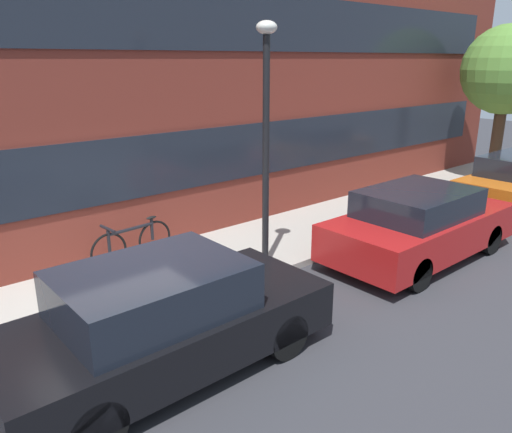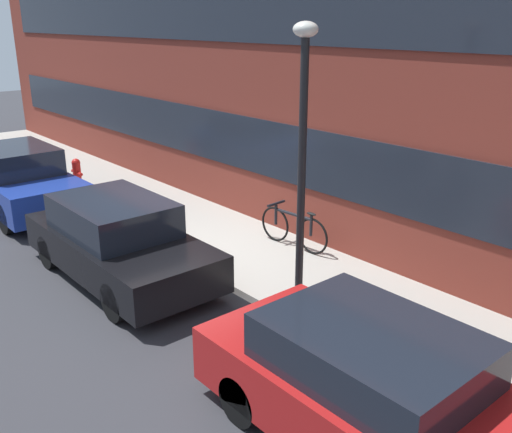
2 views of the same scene
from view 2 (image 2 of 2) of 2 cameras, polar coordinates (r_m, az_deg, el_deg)
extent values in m
plane|color=#333338|center=(10.13, -7.66, -4.65)|extent=(56.00, 56.00, 0.00)
cube|color=#A8A399|center=(10.72, -2.46, -2.77)|extent=(28.00, 2.33, 0.12)
cube|color=maroon|center=(11.01, 4.19, 17.75)|extent=(28.00, 0.90, 7.60)
cube|color=#1E232D|center=(10.95, 2.16, 6.55)|extent=(25.76, 0.04, 1.10)
cube|color=#1E232D|center=(10.69, 2.33, 19.78)|extent=(25.76, 0.04, 1.10)
cube|color=#1E3899|center=(13.55, -22.41, 2.73)|extent=(3.80, 1.65, 0.65)
cube|color=black|center=(13.55, -22.94, 5.29)|extent=(1.98, 1.46, 0.55)
cylinder|color=black|center=(12.79, -17.45, 1.24)|extent=(0.64, 0.18, 0.64)
cylinder|color=black|center=(12.33, -23.69, -0.17)|extent=(0.64, 0.18, 0.64)
cylinder|color=black|center=(14.92, -21.11, 3.32)|extent=(0.64, 0.18, 0.64)
cube|color=black|center=(9.54, -13.40, -3.26)|extent=(3.88, 1.65, 0.58)
cube|color=black|center=(9.48, -14.09, 0.12)|extent=(2.02, 1.45, 0.53)
cylinder|color=black|center=(9.01, -5.57, -5.67)|extent=(0.58, 0.18, 0.58)
cylinder|color=black|center=(8.35, -13.90, -8.28)|extent=(0.58, 0.18, 0.58)
cylinder|color=black|center=(10.93, -12.85, -1.52)|extent=(0.58, 0.18, 0.58)
cylinder|color=black|center=(10.39, -19.99, -3.33)|extent=(0.58, 0.18, 0.58)
cube|color=#AD1919|center=(5.90, 12.39, -18.06)|extent=(3.90, 1.68, 0.64)
cube|color=black|center=(5.67, 11.52, -12.95)|extent=(2.03, 1.48, 0.46)
cylinder|color=black|center=(7.14, 8.19, -12.97)|extent=(0.56, 0.18, 0.56)
cylinder|color=black|center=(6.27, -1.47, -17.86)|extent=(0.56, 0.18, 0.56)
cylinder|color=red|center=(14.90, -17.35, 3.00)|extent=(0.29, 0.29, 0.04)
cylinder|color=red|center=(14.83, -17.45, 4.02)|extent=(0.20, 0.20, 0.51)
sphere|color=red|center=(14.76, -17.57, 5.14)|extent=(0.21, 0.21, 0.21)
cylinder|color=red|center=(14.98, -17.75, 4.34)|extent=(0.16, 0.08, 0.08)
cylinder|color=red|center=(14.65, -17.19, 4.09)|extent=(0.16, 0.08, 0.08)
torus|color=black|center=(10.61, 1.92, -0.75)|extent=(0.66, 0.10, 0.66)
torus|color=black|center=(10.06, 5.69, -1.98)|extent=(0.66, 0.10, 0.66)
cylinder|color=black|center=(10.23, 3.79, 0.20)|extent=(0.86, 0.13, 0.06)
cylinder|color=black|center=(10.02, 5.53, -0.92)|extent=(0.06, 0.06, 0.37)
cylinder|color=black|center=(10.53, 2.00, 0.18)|extent=(0.06, 0.06, 0.37)
ellipsoid|color=black|center=(9.94, 5.57, 0.26)|extent=(0.21, 0.10, 0.05)
cylinder|color=black|center=(10.46, 2.02, 1.30)|extent=(0.09, 0.44, 0.05)
cylinder|color=black|center=(7.70, 4.57, 3.41)|extent=(0.11, 0.11, 3.72)
ellipsoid|color=silver|center=(7.41, 4.99, 18.16)|extent=(0.32, 0.32, 0.20)
camera|label=1|loc=(10.53, -44.85, 10.67)|focal=35.00mm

